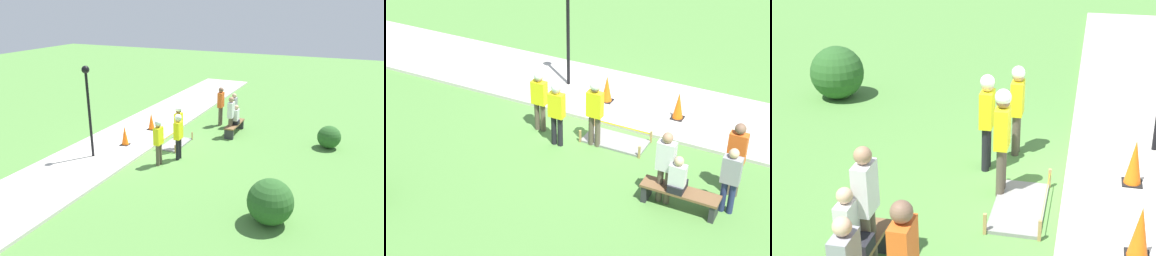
{
  "view_description": "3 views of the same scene",
  "coord_description": "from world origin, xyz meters",
  "views": [
    {
      "loc": [
        12.31,
        7.23,
        5.73
      ],
      "look_at": [
        -0.93,
        1.35,
        0.79
      ],
      "focal_mm": 35.0,
      "sensor_mm": 36.0,
      "label": 1
    },
    {
      "loc": [
        -5.82,
        12.55,
        8.21
      ],
      "look_at": [
        -0.42,
        2.05,
        1.08
      ],
      "focal_mm": 55.0,
      "sensor_mm": 36.0,
      "label": 2
    },
    {
      "loc": [
        -8.91,
        -0.26,
        4.88
      ],
      "look_at": [
        -0.45,
        1.63,
        1.17
      ],
      "focal_mm": 55.0,
      "sensor_mm": 36.0,
      "label": 3
    }
  ],
  "objects": [
    {
      "name": "ground_plane",
      "position": [
        0.0,
        0.0,
        0.0
      ],
      "size": [
        60.0,
        60.0,
        0.0
      ],
      "primitive_type": "plane",
      "color": "#51843D"
    },
    {
      "name": "traffic_cone_far_patch",
      "position": [
        0.28,
        -1.13,
        0.5
      ],
      "size": [
        0.34,
        0.34,
        0.8
      ],
      "color": "black",
      "rests_on": "sidewalk"
    },
    {
      "name": "person_seated_on_bench",
      "position": [
        -3.06,
        2.52,
        0.83
      ],
      "size": [
        0.36,
        0.44,
        0.89
      ],
      "color": "black",
      "rests_on": "park_bench"
    },
    {
      "name": "bystander_in_orange_shirt",
      "position": [
        -4.01,
        1.48,
        1.07
      ],
      "size": [
        0.4,
        0.25,
        1.87
      ],
      "color": "brown",
      "rests_on": "ground_plane"
    },
    {
      "name": "traffic_cone_near_patch",
      "position": [
        -1.86,
        -1.11,
        0.49
      ],
      "size": [
        0.34,
        0.34,
        0.78
      ],
      "color": "black",
      "rests_on": "sidewalk"
    },
    {
      "name": "bystander_in_gray_shirt",
      "position": [
        -2.73,
        2.42,
        1.02
      ],
      "size": [
        0.4,
        0.24,
        1.79
      ],
      "color": "brown",
      "rests_on": "ground_plane"
    },
    {
      "name": "worker_assistant",
      "position": [
        0.5,
        1.43,
        1.06
      ],
      "size": [
        0.4,
        0.26,
        1.78
      ],
      "color": "black",
      "rests_on": "ground_plane"
    },
    {
      "name": "shrub_rounded_near",
      "position": [
        3.39,
        5.56,
        0.63
      ],
      "size": [
        1.26,
        1.26,
        1.26
      ],
      "color": "#285623",
      "rests_on": "ground_plane"
    },
    {
      "name": "sidewalk",
      "position": [
        0.0,
        -1.56,
        0.05
      ],
      "size": [
        28.0,
        3.12,
        0.1
      ],
      "color": "#BCB7AD",
      "rests_on": "ground_plane"
    },
    {
      "name": "park_bench",
      "position": [
        -3.13,
        2.47,
        0.34
      ],
      "size": [
        1.74,
        0.44,
        0.48
      ],
      "color": "#2D2D33",
      "rests_on": "ground_plane"
    },
    {
      "name": "wet_concrete_patch",
      "position": [
        -0.79,
        0.65,
        0.04
      ],
      "size": [
        1.69,
        0.86,
        0.34
      ],
      "color": "gray",
      "rests_on": "ground_plane"
    },
    {
      "name": "lamppost_near",
      "position": [
        1.78,
        -1.59,
        2.4
      ],
      "size": [
        0.28,
        0.28,
        3.46
      ],
      "color": "black",
      "rests_on": "sidewalk"
    },
    {
      "name": "worker_supervisor",
      "position": [
        1.26,
        0.99,
        1.03
      ],
      "size": [
        0.4,
        0.25,
        1.74
      ],
      "color": "brown",
      "rests_on": "ground_plane"
    },
    {
      "name": "worker_trainee",
      "position": [
        -0.36,
        1.02,
        1.11
      ],
      "size": [
        0.4,
        0.27,
        1.85
      ],
      "color": "brown",
      "rests_on": "ground_plane"
    },
    {
      "name": "bystander_in_white_shirt",
      "position": [
        -4.07,
        2.12,
        0.91
      ],
      "size": [
        0.4,
        0.22,
        1.63
      ],
      "color": "navy",
      "rests_on": "ground_plane"
    },
    {
      "name": "shrub_rounded_mid",
      "position": [
        -3.03,
        6.53,
        0.46
      ],
      "size": [
        0.93,
        0.93,
        0.93
      ],
      "color": "#285623",
      "rests_on": "ground_plane"
    }
  ]
}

